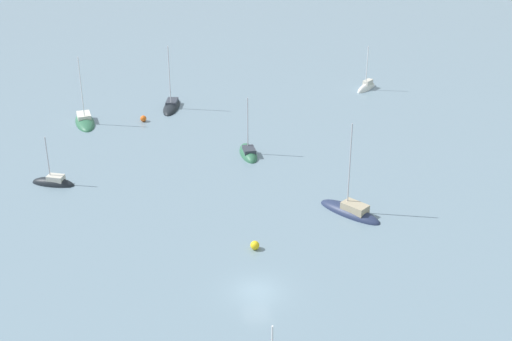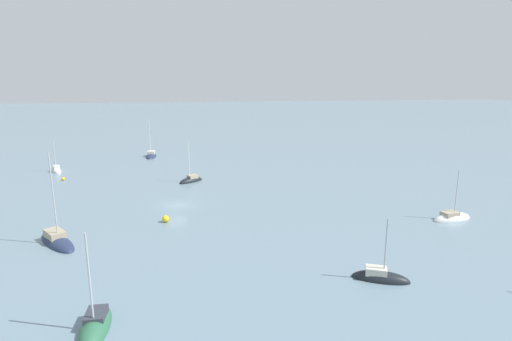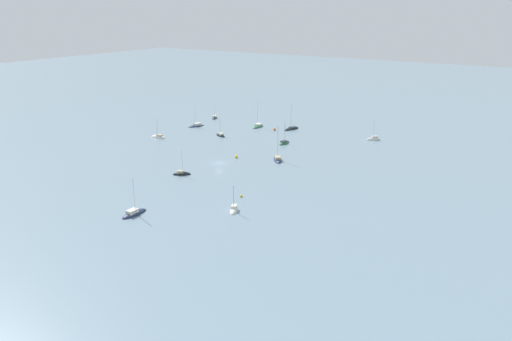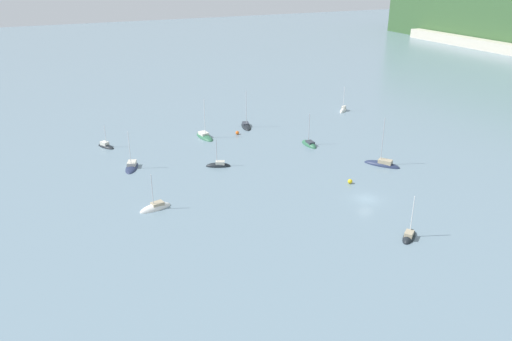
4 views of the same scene
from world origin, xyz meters
name	(u,v)px [view 3 (image 3 of 4)]	position (x,y,z in m)	size (l,w,h in m)	color
ground_plane	(219,163)	(0.00, 0.00, 0.00)	(600.00, 600.00, 0.00)	slate
sailboat_0	(258,127)	(-43.75, -14.53, 0.11)	(7.39, 3.24, 10.23)	#2D6647
sailboat_1	(284,143)	(-28.53, 5.27, 0.08)	(5.61, 2.07, 8.29)	#2D6647
sailboat_2	(221,136)	(-25.37, -18.12, 0.10)	(3.68, 5.33, 6.59)	black
sailboat_3	(234,211)	(26.37, 23.66, 0.13)	(4.77, 3.37, 6.81)	silver
sailboat_4	(158,137)	(-12.22, -34.64, 0.08)	(2.97, 5.85, 7.36)	white
sailboat_5	(278,160)	(-11.58, 12.67, 0.14)	(7.40, 6.13, 10.85)	#232D4C
sailboat_6	(196,126)	(-32.13, -34.36, 0.15)	(7.01, 4.53, 8.41)	#232D4C
sailboat_7	(292,129)	(-47.12, -2.19, 0.08)	(7.50, 4.01, 10.04)	black
sailboat_8	(374,140)	(-48.53, 28.25, 0.13)	(4.17, 4.59, 7.85)	white
sailboat_9	(215,118)	(-46.97, -36.99, 0.13)	(5.31, 3.87, 5.67)	black
sailboat_10	(134,214)	(39.47, 6.64, 0.13)	(6.64, 2.51, 9.23)	#232D4C
sailboat_11	(182,174)	(13.59, -2.17, 0.11)	(4.17, 4.82, 7.73)	black
mooring_buoy_0	(236,157)	(-6.83, 1.31, 0.44)	(0.88, 0.88, 0.88)	yellow
mooring_buoy_1	(241,196)	(18.54, 20.25, 0.30)	(0.59, 0.59, 0.59)	yellow
mooring_buoy_2	(275,129)	(-42.44, -6.61, 0.43)	(0.87, 0.87, 0.87)	orange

